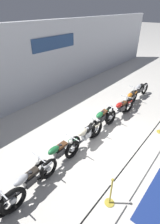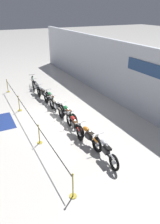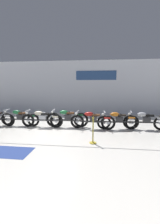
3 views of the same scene
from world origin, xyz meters
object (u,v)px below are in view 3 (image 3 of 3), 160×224
object	(u,v)px
motorcycle_red_5	(92,120)
motorcycle_silver_7	(145,121)
motorcycle_green_2	(20,118)
stanchion_mid_right	(93,134)
motorcycle_green_4	(67,118)
stanchion_far_left	(4,122)
motorcycle_orange_6	(118,120)
motorcycle_cream_3	(42,119)

from	to	relation	value
motorcycle_red_5	motorcycle_silver_7	world-z (taller)	motorcycle_red_5
motorcycle_green_2	stanchion_mid_right	size ratio (longest dim) A/B	2.16
motorcycle_green_4	stanchion_far_left	xyz separation A→B (m)	(-2.18, -2.19, 0.26)
motorcycle_red_5	motorcycle_silver_7	size ratio (longest dim) A/B	1.05
motorcycle_orange_6	stanchion_far_left	world-z (taller)	stanchion_far_left
motorcycle_green_4	motorcycle_red_5	bearing A→B (deg)	-8.98
motorcycle_orange_6	stanchion_mid_right	size ratio (longest dim) A/B	2.06
motorcycle_red_5	motorcycle_orange_6	bearing A→B (deg)	5.13
motorcycle_silver_7	stanchion_far_left	distance (m)	6.61
motorcycle_silver_7	motorcycle_cream_3	bearing A→B (deg)	-178.23
stanchion_far_left	stanchion_mid_right	bearing A→B (deg)	0.00
motorcycle_silver_7	stanchion_far_left	bearing A→B (deg)	-160.66
motorcycle_red_5	stanchion_far_left	distance (m)	4.07
motorcycle_orange_6	stanchion_far_left	size ratio (longest dim) A/B	0.18
motorcycle_red_5	stanchion_far_left	size ratio (longest dim) A/B	0.19
motorcycle_green_4	motorcycle_red_5	xyz separation A→B (m)	(1.37, -0.22, -0.02)
motorcycle_cream_3	motorcycle_red_5	distance (m)	2.72
motorcycle_cream_3	motorcycle_green_4	size ratio (longest dim) A/B	1.00
motorcycle_red_5	motorcycle_orange_6	distance (m)	1.32
motorcycle_red_5	motorcycle_silver_7	xyz separation A→B (m)	(2.69, 0.21, 0.00)
motorcycle_cream_3	stanchion_far_left	bearing A→B (deg)	-112.20
stanchion_mid_right	motorcycle_green_4	bearing A→B (deg)	123.79
motorcycle_green_4	motorcycle_silver_7	distance (m)	4.06
motorcycle_green_4	motorcycle_silver_7	world-z (taller)	motorcycle_green_4
stanchion_far_left	motorcycle_red_5	bearing A→B (deg)	29.13
motorcycle_green_2	motorcycle_green_4	xyz separation A→B (m)	(2.69, 0.04, 0.03)
motorcycle_green_2	motorcycle_silver_7	size ratio (longest dim) A/B	1.02
motorcycle_cream_3	motorcycle_red_5	world-z (taller)	motorcycle_red_5
motorcycle_green_4	motorcycle_silver_7	bearing A→B (deg)	-0.04
motorcycle_green_4	motorcycle_green_2	bearing A→B (deg)	-179.25
motorcycle_green_2	motorcycle_cream_3	world-z (taller)	motorcycle_cream_3
motorcycle_cream_3	motorcycle_orange_6	world-z (taller)	motorcycle_orange_6
motorcycle_cream_3	stanchion_mid_right	xyz separation A→B (m)	(2.82, -2.02, -0.10)
motorcycle_green_4	motorcycle_orange_6	xyz separation A→B (m)	(2.68, -0.10, -0.02)
motorcycle_green_2	motorcycle_orange_6	distance (m)	5.37
motorcycle_green_4	stanchion_mid_right	bearing A→B (deg)	-56.21
motorcycle_green_2	stanchion_far_left	size ratio (longest dim) A/B	0.19
motorcycle_green_2	motorcycle_red_5	world-z (taller)	motorcycle_red_5
motorcycle_green_4	motorcycle_red_5	world-z (taller)	motorcycle_green_4
motorcycle_cream_3	stanchion_mid_right	size ratio (longest dim) A/B	2.18
motorcycle_silver_7	stanchion_far_left	size ratio (longest dim) A/B	0.18
motorcycle_green_2	motorcycle_cream_3	bearing A→B (deg)	-5.74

